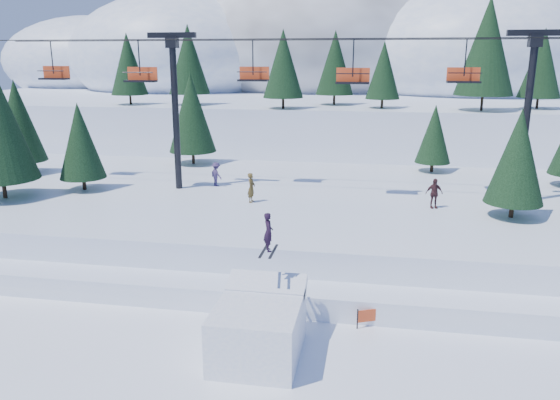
% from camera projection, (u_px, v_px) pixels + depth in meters
% --- Properties ---
extents(ground, '(160.00, 160.00, 0.00)m').
position_uv_depth(ground, '(247.00, 382.00, 19.54)').
color(ground, white).
rests_on(ground, ground).
extents(mid_shelf, '(70.00, 22.00, 2.50)m').
position_uv_depth(mid_shelf, '(309.00, 212.00, 36.36)').
color(mid_shelf, white).
rests_on(mid_shelf, ground).
extents(berm, '(70.00, 6.00, 1.10)m').
position_uv_depth(berm, '(284.00, 280.00, 27.01)').
color(berm, white).
rests_on(berm, ground).
extents(mountain_ridge, '(119.00, 60.26, 26.46)m').
position_uv_depth(mountain_ridge, '(320.00, 67.00, 87.76)').
color(mountain_ridge, white).
rests_on(mountain_ridge, ground).
extents(jump_kicker, '(3.21, 4.41, 5.35)m').
position_uv_depth(jump_kicker, '(259.00, 326.00, 21.07)').
color(jump_kicker, white).
rests_on(jump_kicker, ground).
extents(chairlift, '(46.00, 3.21, 10.28)m').
position_uv_depth(chairlift, '(330.00, 89.00, 34.13)').
color(chairlift, black).
rests_on(chairlift, mid_shelf).
extents(conifer_stand, '(62.28, 17.35, 8.80)m').
position_uv_depth(conifer_stand, '(305.00, 129.00, 35.59)').
color(conifer_stand, black).
rests_on(conifer_stand, mid_shelf).
extents(distant_skiers, '(20.82, 6.13, 1.84)m').
position_uv_depth(distant_skiers, '(335.00, 183.00, 35.36)').
color(distant_skiers, '#1D3634').
rests_on(distant_skiers, mid_shelf).
extents(banner_near, '(2.62, 1.19, 0.90)m').
position_uv_depth(banner_near, '(388.00, 313.00, 23.56)').
color(banner_near, black).
rests_on(banner_near, ground).
extents(banner_far, '(2.72, 0.94, 0.90)m').
position_uv_depth(banner_far, '(512.00, 313.00, 23.62)').
color(banner_far, black).
rests_on(banner_far, ground).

